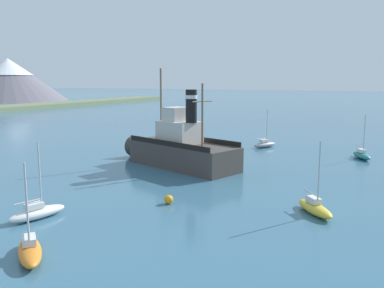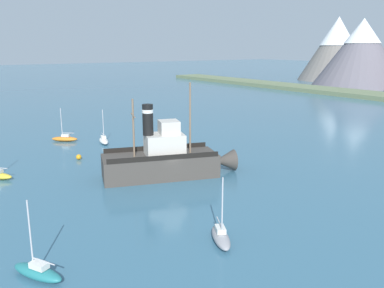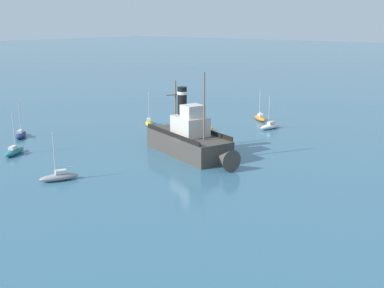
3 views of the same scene
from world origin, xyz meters
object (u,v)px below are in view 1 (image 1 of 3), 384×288
at_px(sailboat_white, 37,212).
at_px(sailboat_orange, 30,250).
at_px(old_tugboat, 179,148).
at_px(sailboat_grey, 265,144).
at_px(sailboat_teal, 362,155).
at_px(mooring_buoy, 169,199).
at_px(sailboat_yellow, 315,207).

bearing_deg(sailboat_white, sailboat_orange, -135.87).
height_order(old_tugboat, sailboat_grey, old_tugboat).
bearing_deg(sailboat_orange, sailboat_teal, -19.70).
bearing_deg(old_tugboat, sailboat_teal, -52.46).
height_order(sailboat_grey, sailboat_orange, same).
relative_size(sailboat_orange, mooring_buoy, 7.53).
xyz_separation_m(sailboat_orange, mooring_buoy, (10.82, -1.65, -0.10)).
distance_m(sailboat_white, sailboat_yellow, 17.95).
bearing_deg(sailboat_teal, sailboat_white, 151.32).
bearing_deg(sailboat_teal, sailboat_orange, 160.30).
relative_size(old_tugboat, sailboat_orange, 3.01).
xyz_separation_m(sailboat_teal, sailboat_white, (-30.70, 16.80, 0.00)).
bearing_deg(sailboat_grey, sailboat_teal, -102.04).
relative_size(sailboat_grey, sailboat_orange, 1.00).
distance_m(sailboat_yellow, sailboat_orange, 17.47).
height_order(sailboat_white, mooring_buoy, sailboat_white).
bearing_deg(sailboat_orange, sailboat_white, 44.13).
xyz_separation_m(old_tugboat, sailboat_orange, (-22.46, -3.86, -1.40)).
relative_size(sailboat_white, sailboat_orange, 1.00).
bearing_deg(sailboat_orange, old_tugboat, 9.76).
xyz_separation_m(sailboat_teal, sailboat_orange, (-35.08, 12.56, 0.00)).
distance_m(old_tugboat, sailboat_white, 18.14).
bearing_deg(old_tugboat, sailboat_white, 178.80).
distance_m(sailboat_teal, sailboat_white, 35.00).
height_order(sailboat_teal, mooring_buoy, sailboat_teal).
relative_size(old_tugboat, sailboat_yellow, 3.01).
bearing_deg(sailboat_grey, sailboat_yellow, -156.28).
relative_size(old_tugboat, mooring_buoy, 22.65).
xyz_separation_m(sailboat_grey, mooring_buoy, (-26.80, -1.01, -0.10)).
bearing_deg(mooring_buoy, sailboat_orange, 171.32).
height_order(old_tugboat, sailboat_yellow, old_tugboat).
relative_size(sailboat_teal, sailboat_white, 1.00).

